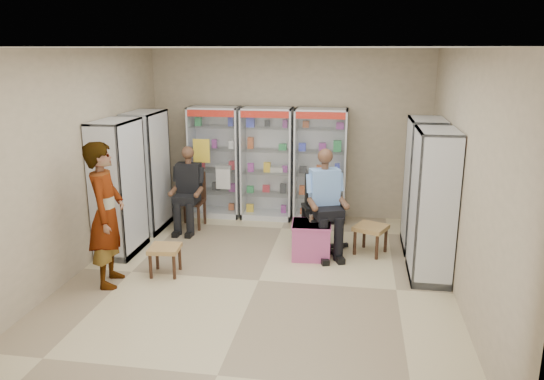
% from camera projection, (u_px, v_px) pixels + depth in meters
% --- Properties ---
extents(floor, '(6.00, 6.00, 0.00)m').
position_uv_depth(floor, '(259.00, 280.00, 7.06)').
color(floor, '#C8B78B').
rests_on(floor, ground).
extents(room_shell, '(5.02, 6.02, 3.01)m').
position_uv_depth(room_shell, '(258.00, 134.00, 6.55)').
color(room_shell, tan).
rests_on(room_shell, ground).
extents(cabinet_back_left, '(0.90, 0.50, 2.00)m').
position_uv_depth(cabinet_back_left, '(215.00, 162.00, 9.60)').
color(cabinet_back_left, '#B0B3B7').
rests_on(cabinet_back_left, floor).
extents(cabinet_back_mid, '(0.90, 0.50, 2.00)m').
position_uv_depth(cabinet_back_mid, '(267.00, 164.00, 9.46)').
color(cabinet_back_mid, '#BABDC2').
rests_on(cabinet_back_mid, floor).
extents(cabinet_back_right, '(0.90, 0.50, 2.00)m').
position_uv_depth(cabinet_back_right, '(320.00, 166.00, 9.31)').
color(cabinet_back_right, silver).
rests_on(cabinet_back_right, floor).
extents(cabinet_right_far, '(0.90, 0.50, 2.00)m').
position_uv_depth(cabinet_right_far, '(423.00, 185.00, 7.98)').
color(cabinet_right_far, silver).
rests_on(cabinet_right_far, floor).
extents(cabinet_right_near, '(0.90, 0.50, 2.00)m').
position_uv_depth(cabinet_right_near, '(433.00, 206.00, 6.93)').
color(cabinet_right_near, '#B7BABF').
rests_on(cabinet_right_near, floor).
extents(cabinet_left_far, '(0.90, 0.50, 2.00)m').
position_uv_depth(cabinet_left_far, '(147.00, 172.00, 8.86)').
color(cabinet_left_far, silver).
rests_on(cabinet_left_far, floor).
extents(cabinet_left_near, '(0.90, 0.50, 2.00)m').
position_uv_depth(cabinet_left_near, '(118.00, 188.00, 7.81)').
color(cabinet_left_near, '#AAADB2').
rests_on(cabinet_left_near, floor).
extents(wooden_chair, '(0.42, 0.42, 0.94)m').
position_uv_depth(wooden_chair, '(191.00, 201.00, 9.08)').
color(wooden_chair, '#321D13').
rests_on(wooden_chair, floor).
extents(seated_customer, '(0.44, 0.60, 1.34)m').
position_uv_depth(seated_customer, '(190.00, 190.00, 8.98)').
color(seated_customer, black).
rests_on(seated_customer, floor).
extents(office_chair, '(0.82, 0.82, 1.17)m').
position_uv_depth(office_chair, '(324.00, 213.00, 8.00)').
color(office_chair, black).
rests_on(office_chair, floor).
extents(seated_shopkeeper, '(0.69, 0.81, 1.49)m').
position_uv_depth(seated_shopkeeper, '(324.00, 204.00, 7.91)').
color(seated_shopkeeper, '#679ECB').
rests_on(seated_shopkeeper, floor).
extents(pink_trunk, '(0.58, 0.56, 0.53)m').
position_uv_depth(pink_trunk, '(311.00, 240.00, 7.80)').
color(pink_trunk, '#C54EA0').
rests_on(pink_trunk, floor).
extents(tea_glass, '(0.07, 0.07, 0.11)m').
position_uv_depth(tea_glass, '(311.00, 218.00, 7.78)').
color(tea_glass, '#581A07').
rests_on(tea_glass, pink_trunk).
extents(woven_stool_a, '(0.58, 0.58, 0.44)m').
position_uv_depth(woven_stool_a, '(370.00, 239.00, 7.95)').
color(woven_stool_a, '#9D6A42').
rests_on(woven_stool_a, floor).
extents(woven_stool_b, '(0.43, 0.43, 0.40)m').
position_uv_depth(woven_stool_b, '(165.00, 260.00, 7.22)').
color(woven_stool_b, olive).
rests_on(woven_stool_b, floor).
extents(standing_man, '(0.58, 0.76, 1.88)m').
position_uv_depth(standing_man, '(106.00, 215.00, 6.75)').
color(standing_man, '#9A999C').
rests_on(standing_man, floor).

